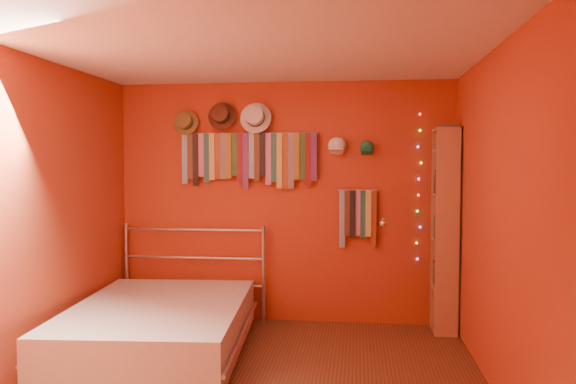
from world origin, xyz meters
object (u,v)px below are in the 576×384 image
at_px(tie_rack, 249,157).
at_px(bed, 159,327).
at_px(reading_lamp, 383,223).
at_px(bookshelf, 450,229).

xyz_separation_m(tie_rack, bed, (-0.59, -1.09, -1.49)).
relative_size(tie_rack, bed, 0.68).
xyz_separation_m(reading_lamp, bookshelf, (0.65, 0.02, -0.05)).
distance_m(reading_lamp, bed, 2.32).
bearing_deg(reading_lamp, bed, -154.96).
relative_size(tie_rack, bookshelf, 0.72).
height_order(tie_rack, reading_lamp, tie_rack).
bearing_deg(tie_rack, reading_lamp, -7.34).
distance_m(reading_lamp, bookshelf, 0.65).
relative_size(reading_lamp, bed, 0.15).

